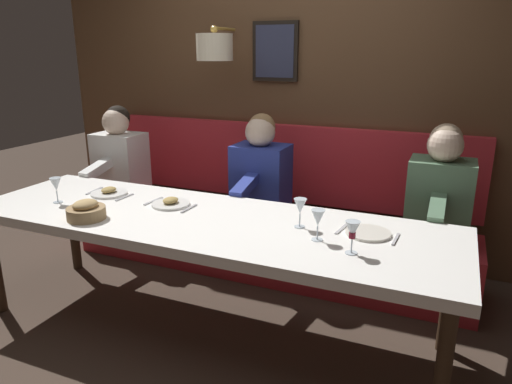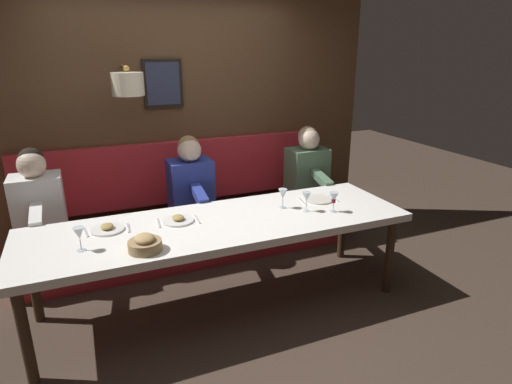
{
  "view_description": "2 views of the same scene",
  "coord_description": "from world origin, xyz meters",
  "px_view_note": "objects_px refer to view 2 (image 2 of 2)",
  "views": [
    {
      "loc": [
        -2.25,
        -1.3,
        1.67
      ],
      "look_at": [
        0.05,
        -0.32,
        0.92
      ],
      "focal_mm": 32.93,
      "sensor_mm": 36.0,
      "label": 1
    },
    {
      "loc": [
        -2.88,
        0.91,
        2.0
      ],
      "look_at": [
        0.05,
        -0.32,
        0.92
      ],
      "focal_mm": 29.83,
      "sensor_mm": 36.0,
      "label": 2
    }
  ],
  "objects_px": {
    "dining_table": "(221,228)",
    "diner_middle": "(37,199)",
    "wine_glass_0": "(306,198)",
    "wine_glass_1": "(334,198)",
    "wine_glass_2": "(79,234)",
    "diner_near": "(191,181)",
    "wine_glass_3": "(283,194)",
    "bread_bowl": "(145,244)",
    "diner_nearest": "(307,167)"
  },
  "relations": [
    {
      "from": "diner_nearest",
      "to": "wine_glass_1",
      "type": "relative_size",
      "value": 4.82
    },
    {
      "from": "wine_glass_3",
      "to": "diner_middle",
      "type": "bearing_deg",
      "value": 66.7
    },
    {
      "from": "wine_glass_0",
      "to": "bread_bowl",
      "type": "bearing_deg",
      "value": 99.31
    },
    {
      "from": "diner_middle",
      "to": "wine_glass_1",
      "type": "distance_m",
      "value": 2.44
    },
    {
      "from": "diner_near",
      "to": "bread_bowl",
      "type": "bearing_deg",
      "value": 152.42
    },
    {
      "from": "diner_nearest",
      "to": "diner_near",
      "type": "bearing_deg",
      "value": 90.0
    },
    {
      "from": "diner_near",
      "to": "wine_glass_3",
      "type": "relative_size",
      "value": 4.82
    },
    {
      "from": "diner_middle",
      "to": "bread_bowl",
      "type": "xyz_separation_m",
      "value": [
        -1.16,
        -0.69,
        -0.03
      ]
    },
    {
      "from": "diner_middle",
      "to": "wine_glass_0",
      "type": "xyz_separation_m",
      "value": [
        -0.95,
        -2.01,
        0.04
      ]
    },
    {
      "from": "dining_table",
      "to": "diner_nearest",
      "type": "distance_m",
      "value": 1.54
    },
    {
      "from": "wine_glass_1",
      "to": "wine_glass_2",
      "type": "height_order",
      "value": "same"
    },
    {
      "from": "diner_near",
      "to": "wine_glass_2",
      "type": "relative_size",
      "value": 4.82
    },
    {
      "from": "diner_nearest",
      "to": "diner_middle",
      "type": "xyz_separation_m",
      "value": [
        0.0,
        2.55,
        0.0
      ]
    },
    {
      "from": "dining_table",
      "to": "diner_near",
      "type": "distance_m",
      "value": 0.89
    },
    {
      "from": "wine_glass_0",
      "to": "wine_glass_3",
      "type": "height_order",
      "value": "same"
    },
    {
      "from": "dining_table",
      "to": "wine_glass_1",
      "type": "height_order",
      "value": "wine_glass_1"
    },
    {
      "from": "wine_glass_0",
      "to": "bread_bowl",
      "type": "xyz_separation_m",
      "value": [
        -0.22,
        1.32,
        -0.07
      ]
    },
    {
      "from": "diner_middle",
      "to": "wine_glass_3",
      "type": "relative_size",
      "value": 4.82
    },
    {
      "from": "wine_glass_2",
      "to": "dining_table",
      "type": "bearing_deg",
      "value": -83.39
    },
    {
      "from": "bread_bowl",
      "to": "wine_glass_3",
      "type": "bearing_deg",
      "value": -73.05
    },
    {
      "from": "diner_middle",
      "to": "diner_near",
      "type": "bearing_deg",
      "value": -90.0
    },
    {
      "from": "diner_middle",
      "to": "wine_glass_0",
      "type": "distance_m",
      "value": 2.22
    },
    {
      "from": "diner_nearest",
      "to": "wine_glass_0",
      "type": "relative_size",
      "value": 4.82
    },
    {
      "from": "wine_glass_0",
      "to": "diner_nearest",
      "type": "bearing_deg",
      "value": -29.86
    },
    {
      "from": "wine_glass_0",
      "to": "wine_glass_1",
      "type": "height_order",
      "value": "same"
    },
    {
      "from": "diner_nearest",
      "to": "wine_glass_1",
      "type": "bearing_deg",
      "value": 161.58
    },
    {
      "from": "diner_near",
      "to": "wine_glass_3",
      "type": "distance_m",
      "value": 0.99
    },
    {
      "from": "dining_table",
      "to": "diner_middle",
      "type": "relative_size",
      "value": 3.72
    },
    {
      "from": "diner_middle",
      "to": "wine_glass_1",
      "type": "relative_size",
      "value": 4.82
    },
    {
      "from": "wine_glass_1",
      "to": "diner_near",
      "type": "bearing_deg",
      "value": 41.01
    },
    {
      "from": "wine_glass_0",
      "to": "wine_glass_3",
      "type": "xyz_separation_m",
      "value": [
        0.14,
        0.14,
        0.0
      ]
    },
    {
      "from": "wine_glass_0",
      "to": "wine_glass_3",
      "type": "distance_m",
      "value": 0.2
    },
    {
      "from": "diner_nearest",
      "to": "bread_bowl",
      "type": "height_order",
      "value": "diner_nearest"
    },
    {
      "from": "dining_table",
      "to": "wine_glass_0",
      "type": "bearing_deg",
      "value": -95.27
    },
    {
      "from": "bread_bowl",
      "to": "diner_middle",
      "type": "bearing_deg",
      "value": 30.73
    },
    {
      "from": "dining_table",
      "to": "wine_glass_3",
      "type": "relative_size",
      "value": 17.93
    },
    {
      "from": "wine_glass_2",
      "to": "bread_bowl",
      "type": "relative_size",
      "value": 0.75
    },
    {
      "from": "diner_middle",
      "to": "wine_glass_1",
      "type": "bearing_deg",
      "value": -115.3
    },
    {
      "from": "wine_glass_1",
      "to": "wine_glass_2",
      "type": "relative_size",
      "value": 1.0
    },
    {
      "from": "dining_table",
      "to": "diner_middle",
      "type": "height_order",
      "value": "diner_middle"
    },
    {
      "from": "wine_glass_0",
      "to": "wine_glass_2",
      "type": "relative_size",
      "value": 1.0
    },
    {
      "from": "bread_bowl",
      "to": "wine_glass_2",
      "type": "bearing_deg",
      "value": 66.77
    },
    {
      "from": "wine_glass_0",
      "to": "diner_near",
      "type": "bearing_deg",
      "value": 36.87
    },
    {
      "from": "diner_middle",
      "to": "wine_glass_2",
      "type": "height_order",
      "value": "diner_middle"
    },
    {
      "from": "diner_nearest",
      "to": "diner_middle",
      "type": "distance_m",
      "value": 2.55
    },
    {
      "from": "diner_middle",
      "to": "wine_glass_1",
      "type": "xyz_separation_m",
      "value": [
        -1.04,
        -2.21,
        0.04
      ]
    },
    {
      "from": "diner_nearest",
      "to": "wine_glass_0",
      "type": "bearing_deg",
      "value": 150.14
    },
    {
      "from": "bread_bowl",
      "to": "dining_table",
      "type": "bearing_deg",
      "value": -65.17
    },
    {
      "from": "dining_table",
      "to": "diner_nearest",
      "type": "bearing_deg",
      "value": -54.88
    },
    {
      "from": "wine_glass_1",
      "to": "wine_glass_2",
      "type": "bearing_deg",
      "value": 88.62
    }
  ]
}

